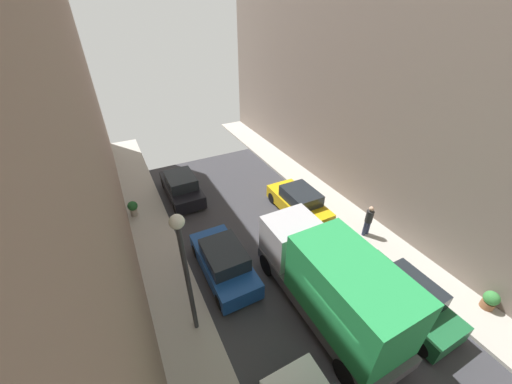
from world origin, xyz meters
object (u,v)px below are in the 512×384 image
at_px(potted_plant_1, 490,300).
at_px(delivery_truck, 331,282).
at_px(parked_car_left_2, 224,262).
at_px(parked_car_left_3, 182,187).
at_px(lamp_post, 184,260).
at_px(potted_plant_2, 133,208).
at_px(parked_car_right_2, 299,203).
at_px(parked_car_right_1, 403,296).
at_px(pedestrian, 369,220).

bearing_deg(potted_plant_1, delivery_truck, 154.14).
height_order(parked_car_left_2, parked_car_left_3, same).
bearing_deg(lamp_post, parked_car_left_3, 77.82).
relative_size(parked_car_left_2, potted_plant_2, 4.82).
bearing_deg(parked_car_left_3, parked_car_right_2, -40.71).
distance_m(parked_car_left_2, parked_car_right_2, 5.83).
height_order(parked_car_left_2, parked_car_right_2, same).
height_order(parked_car_right_1, lamp_post, lamp_post).
bearing_deg(parked_car_left_3, pedestrian, -47.10).
distance_m(parked_car_right_2, potted_plant_1, 9.05).
xyz_separation_m(parked_car_left_3, delivery_truck, (2.70, -10.45, 1.07)).
distance_m(parked_car_right_1, potted_plant_2, 13.68).
bearing_deg(parked_car_right_1, parked_car_right_2, 90.00).
relative_size(potted_plant_1, lamp_post, 0.16).
height_order(parked_car_left_3, parked_car_right_1, same).
bearing_deg(parked_car_right_1, parked_car_left_2, 138.52).
bearing_deg(delivery_truck, pedestrian, 29.29).
bearing_deg(potted_plant_2, pedestrian, -34.75).
distance_m(parked_car_right_1, delivery_truck, 3.13).
bearing_deg(parked_car_left_2, potted_plant_2, 115.70).
relative_size(potted_plant_1, potted_plant_2, 0.92).
relative_size(parked_car_right_2, pedestrian, 2.44).
bearing_deg(delivery_truck, parked_car_left_3, 104.49).
relative_size(parked_car_left_2, potted_plant_1, 5.23).
height_order(parked_car_left_2, pedestrian, pedestrian).
height_order(delivery_truck, lamp_post, lamp_post).
height_order(parked_car_left_3, pedestrian, pedestrian).
bearing_deg(potted_plant_1, parked_car_right_1, 151.99).
xyz_separation_m(parked_car_right_1, potted_plant_1, (2.96, -1.58, -0.15)).
xyz_separation_m(pedestrian, potted_plant_2, (-10.23, 7.10, -0.43)).
xyz_separation_m(parked_car_right_1, parked_car_right_2, (0.00, 6.97, 0.00)).
xyz_separation_m(parked_car_right_1, potted_plant_2, (-8.33, 10.85, -0.08)).
distance_m(parked_car_left_2, parked_car_right_1, 7.21).
height_order(parked_car_right_2, potted_plant_2, parked_car_right_2).
relative_size(parked_car_right_1, lamp_post, 0.82).
height_order(parked_car_right_2, lamp_post, lamp_post).
distance_m(parked_car_left_2, pedestrian, 7.39).
height_order(parked_car_left_3, potted_plant_2, parked_car_left_3).
relative_size(pedestrian, lamp_post, 0.34).
bearing_deg(parked_car_left_2, parked_car_left_3, 90.00).
bearing_deg(potted_plant_1, potted_plant_2, 132.25).
distance_m(delivery_truck, pedestrian, 5.33).
bearing_deg(parked_car_left_2, delivery_truck, -53.18).
xyz_separation_m(parked_car_left_2, parked_car_left_3, (0.00, 6.84, 0.00)).
height_order(delivery_truck, potted_plant_2, delivery_truck).
bearing_deg(potted_plant_2, potted_plant_1, -47.75).
relative_size(parked_car_right_1, potted_plant_2, 4.82).
relative_size(parked_car_right_2, lamp_post, 0.82).
distance_m(parked_car_right_2, pedestrian, 3.76).
distance_m(delivery_truck, potted_plant_1, 6.41).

